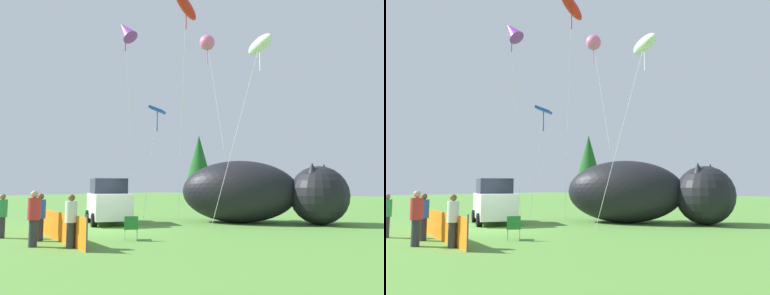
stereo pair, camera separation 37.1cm
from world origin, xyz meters
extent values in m
plane|color=#548C38|center=(0.00, 0.00, 0.00)|extent=(120.00, 120.00, 0.00)
cube|color=white|center=(-1.59, 1.54, 0.93)|extent=(4.20, 3.31, 1.30)
cube|color=#1E232D|center=(-1.76, 1.62, 1.96)|extent=(2.61, 2.42, 0.78)
cylinder|color=black|center=(-0.15, 1.80, 0.33)|extent=(0.70, 0.52, 0.66)
cylinder|color=black|center=(-0.94, 0.22, 0.33)|extent=(0.70, 0.52, 0.66)
cylinder|color=black|center=(-2.25, 2.85, 0.33)|extent=(0.70, 0.52, 0.66)
cylinder|color=black|center=(-3.04, 1.28, 0.33)|extent=(0.70, 0.52, 0.66)
cube|color=#267F33|center=(3.75, -1.35, 0.41)|extent=(0.73, 0.73, 0.03)
cube|color=#267F33|center=(3.94, -1.50, 0.65)|extent=(0.33, 0.41, 0.47)
cylinder|color=#A5A5AD|center=(3.44, -1.38, 0.21)|extent=(0.02, 0.02, 0.41)
cylinder|color=#A5A5AD|center=(3.72, -1.03, 0.21)|extent=(0.02, 0.02, 0.41)
cylinder|color=#A5A5AD|center=(3.79, -1.66, 0.21)|extent=(0.02, 0.02, 0.41)
cylinder|color=#A5A5AD|center=(4.06, -1.31, 0.21)|extent=(0.02, 0.02, 0.41)
ellipsoid|color=black|center=(3.20, 6.53, 1.66)|extent=(7.07, 5.81, 3.33)
ellipsoid|color=white|center=(3.20, 6.53, 0.91)|extent=(4.69, 4.04, 1.50)
sphere|color=black|center=(6.87, 8.42, 1.50)|extent=(2.99, 2.99, 2.99)
cone|color=black|center=(6.87, 9.16, 2.69)|extent=(0.84, 0.84, 0.90)
cone|color=black|center=(6.87, 7.67, 2.69)|extent=(0.84, 0.84, 0.90)
cube|color=orange|center=(1.44, -3.11, 0.51)|extent=(6.67, 1.62, 1.03)
cylinder|color=#4C4C51|center=(-1.89, -2.31, 0.56)|extent=(0.05, 0.05, 1.13)
cylinder|color=#4C4C51|center=(4.77, -3.90, 0.56)|extent=(0.05, 0.05, 1.13)
cylinder|color=#2D2D38|center=(-0.32, -4.33, 0.40)|extent=(0.25, 0.25, 0.80)
cylinder|color=#338C4C|center=(-0.32, -4.33, 1.13)|extent=(0.37, 0.37, 0.66)
sphere|color=#8C6647|center=(-0.32, -4.33, 1.57)|extent=(0.22, 0.22, 0.22)
cylinder|color=#2D2D38|center=(2.56, -4.49, 0.44)|extent=(0.27, 0.27, 0.87)
cylinder|color=#B72D2D|center=(2.56, -4.49, 1.23)|extent=(0.40, 0.40, 0.73)
sphere|color=tan|center=(2.56, -4.49, 1.72)|extent=(0.24, 0.24, 0.24)
cylinder|color=#2D2D38|center=(3.72, -3.81, 0.41)|extent=(0.26, 0.26, 0.82)
cylinder|color=silver|center=(3.72, -3.81, 1.16)|extent=(0.37, 0.37, 0.68)
sphere|color=brown|center=(3.72, -3.81, 1.61)|extent=(0.22, 0.22, 0.22)
cylinder|color=#2D2D38|center=(1.51, -3.73, 0.41)|extent=(0.25, 0.25, 0.81)
cylinder|color=#2D59A5|center=(1.51, -3.73, 1.15)|extent=(0.37, 0.37, 0.68)
sphere|color=brown|center=(1.51, -3.73, 1.60)|extent=(0.22, 0.22, 0.22)
cylinder|color=silver|center=(4.68, 4.15, 4.36)|extent=(2.09, 1.27, 8.74)
ellipsoid|color=white|center=(5.71, 4.77, 8.73)|extent=(2.11, 1.65, 0.81)
cylinder|color=white|center=(5.71, 4.77, 8.03)|extent=(0.06, 0.06, 1.20)
cylinder|color=silver|center=(0.40, 5.03, 5.97)|extent=(1.79, 1.33, 11.95)
ellipsoid|color=red|center=(1.28, 4.38, 11.94)|extent=(1.61, 2.94, 0.95)
cylinder|color=red|center=(1.28, 4.38, 11.24)|extent=(0.06, 0.06, 1.20)
cylinder|color=silver|center=(1.70, 6.91, 5.45)|extent=(2.46, 0.65, 10.91)
sphere|color=pink|center=(0.49, 7.22, 10.90)|extent=(0.95, 0.95, 0.95)
cylinder|color=pink|center=(0.49, 7.22, 10.20)|extent=(0.06, 0.06, 1.20)
cylinder|color=silver|center=(-2.84, 3.86, 5.69)|extent=(0.13, 0.99, 11.38)
cone|color=purple|center=(-2.79, 3.38, 11.38)|extent=(1.71, 1.30, 1.59)
cylinder|color=purple|center=(-2.79, 3.38, 10.68)|extent=(0.06, 0.06, 1.20)
cylinder|color=silver|center=(-2.00, 4.80, 3.29)|extent=(0.64, 0.53, 6.58)
cube|color=blue|center=(-1.69, 5.05, 6.58)|extent=(1.23, 1.24, 0.51)
cylinder|color=blue|center=(-1.69, 5.05, 5.88)|extent=(0.06, 0.06, 1.20)
cylinder|color=brown|center=(-17.92, 28.13, 1.04)|extent=(0.67, 0.67, 2.08)
cone|color=#1E5623|center=(-17.92, 28.13, 5.41)|extent=(3.66, 3.66, 6.66)
camera|label=1|loc=(14.73, -10.41, 2.03)|focal=35.00mm
camera|label=2|loc=(15.01, -10.16, 2.03)|focal=35.00mm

